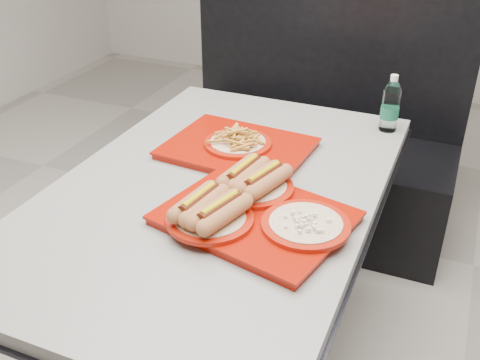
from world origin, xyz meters
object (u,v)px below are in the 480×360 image
at_px(booth_bench, 315,142).
at_px(water_bottle, 390,107).
at_px(diner_table, 218,232).
at_px(tray_near, 250,207).
at_px(tray_far, 238,145).

xyz_separation_m(booth_bench, water_bottle, (0.39, -0.51, 0.43)).
height_order(diner_table, booth_bench, booth_bench).
distance_m(diner_table, booth_bench, 1.11).
relative_size(diner_table, tray_near, 2.68).
distance_m(tray_far, water_bottle, 0.55).
height_order(tray_near, tray_far, tray_near).
height_order(booth_bench, tray_near, booth_bench).
relative_size(booth_bench, tray_far, 2.87).
height_order(booth_bench, tray_far, booth_bench).
bearing_deg(diner_table, tray_far, 97.35).
bearing_deg(water_bottle, diner_table, -123.45).
distance_m(booth_bench, tray_near, 1.29).
bearing_deg(booth_bench, tray_far, -91.87).
bearing_deg(booth_bench, tray_near, -82.77).
distance_m(tray_near, water_bottle, 0.75).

